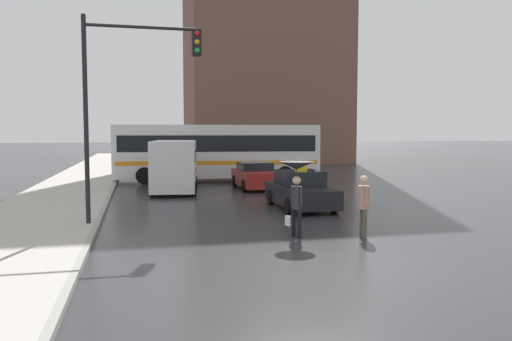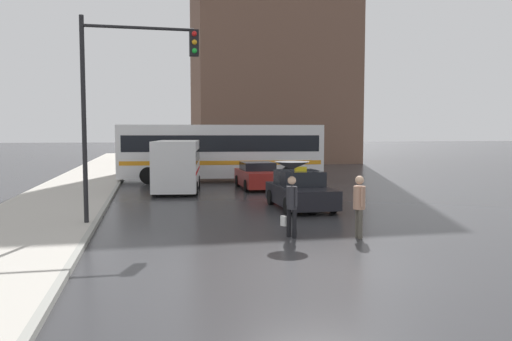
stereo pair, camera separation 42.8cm
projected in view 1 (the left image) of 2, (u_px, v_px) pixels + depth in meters
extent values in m
plane|color=#2D2D30|center=(321.00, 264.00, 10.91)|extent=(300.00, 300.00, 0.00)
cube|color=gray|center=(74.00, 277.00, 9.73)|extent=(0.16, 120.00, 0.14)
cube|color=black|center=(301.00, 195.00, 19.05)|extent=(1.80, 4.02, 0.69)
cube|color=black|center=(299.00, 178.00, 19.19)|extent=(1.58, 1.81, 0.57)
cylinder|color=black|center=(334.00, 204.00, 18.05)|extent=(0.20, 0.60, 0.60)
cylinder|color=black|center=(289.00, 206.00, 17.66)|extent=(0.20, 0.60, 0.60)
cylinder|color=black|center=(311.00, 196.00, 20.47)|extent=(0.20, 0.60, 0.60)
cylinder|color=black|center=(271.00, 197.00, 20.07)|extent=(0.20, 0.60, 0.60)
cube|color=yellow|center=(301.00, 169.00, 18.97)|extent=(0.44, 0.16, 0.16)
cube|color=maroon|center=(256.00, 178.00, 25.74)|extent=(1.80, 4.06, 0.78)
cube|color=black|center=(255.00, 166.00, 25.89)|extent=(1.58, 1.82, 0.42)
cylinder|color=black|center=(278.00, 185.00, 24.74)|extent=(0.20, 0.60, 0.60)
cylinder|color=black|center=(245.00, 186.00, 24.34)|extent=(0.20, 0.60, 0.60)
cylinder|color=black|center=(266.00, 180.00, 27.18)|extent=(0.20, 0.60, 0.60)
cylinder|color=black|center=(235.00, 181.00, 26.78)|extent=(0.20, 0.60, 0.60)
cube|color=white|center=(175.00, 165.00, 24.45)|extent=(2.67, 5.55, 2.33)
cube|color=black|center=(175.00, 156.00, 24.42)|extent=(2.64, 5.13, 0.60)
cube|color=red|center=(175.00, 170.00, 24.47)|extent=(2.67, 5.34, 0.14)
cylinder|color=black|center=(194.00, 188.00, 23.03)|extent=(0.28, 0.65, 0.63)
cylinder|color=black|center=(152.00, 189.00, 22.84)|extent=(0.28, 0.65, 0.63)
cylinder|color=black|center=(195.00, 182.00, 26.21)|extent=(0.28, 0.65, 0.63)
cylinder|color=black|center=(159.00, 182.00, 26.01)|extent=(0.28, 0.65, 0.63)
cube|color=silver|center=(217.00, 151.00, 29.65)|extent=(12.10, 3.69, 3.08)
cube|color=black|center=(217.00, 143.00, 29.62)|extent=(11.51, 3.65, 0.94)
cube|color=orange|center=(217.00, 162.00, 29.70)|extent=(11.75, 3.68, 0.24)
cylinder|color=black|center=(144.00, 176.00, 28.02)|extent=(0.98, 0.38, 0.96)
cylinder|color=black|center=(148.00, 172.00, 30.39)|extent=(0.98, 0.38, 0.96)
cylinder|color=black|center=(285.00, 174.00, 29.07)|extent=(0.98, 0.38, 0.96)
cylinder|color=black|center=(278.00, 171.00, 31.45)|extent=(0.98, 0.38, 0.96)
cylinder|color=black|center=(299.00, 224.00, 13.62)|extent=(0.16, 0.16, 0.79)
cylinder|color=black|center=(293.00, 223.00, 13.79)|extent=(0.16, 0.16, 0.79)
cylinder|color=#28282D|center=(296.00, 198.00, 13.65)|extent=(0.36, 0.36, 0.63)
sphere|color=#DBAD89|center=(297.00, 180.00, 13.62)|extent=(0.23, 0.23, 0.23)
cylinder|color=#28282D|center=(301.00, 197.00, 13.52)|extent=(0.09, 0.09, 0.53)
cylinder|color=#28282D|center=(292.00, 195.00, 13.78)|extent=(0.09, 0.09, 0.53)
cone|color=#232328|center=(297.00, 166.00, 13.59)|extent=(0.96, 0.96, 0.22)
cylinder|color=black|center=(297.00, 178.00, 13.61)|extent=(0.02, 0.02, 0.67)
cube|color=white|center=(288.00, 221.00, 13.86)|extent=(0.17, 0.21, 0.28)
cylinder|color=#4C473D|center=(362.00, 223.00, 13.78)|extent=(0.13, 0.13, 0.80)
cylinder|color=#4C473D|center=(365.00, 224.00, 13.56)|extent=(0.13, 0.13, 0.80)
cylinder|color=tan|center=(364.00, 197.00, 13.62)|extent=(0.34, 0.34, 0.63)
sphere|color=#DBAD89|center=(364.00, 180.00, 13.58)|extent=(0.23, 0.23, 0.23)
cylinder|color=tan|center=(361.00, 195.00, 13.81)|extent=(0.07, 0.07, 0.54)
cylinder|color=tan|center=(367.00, 197.00, 13.42)|extent=(0.07, 0.07, 0.54)
cylinder|color=black|center=(86.00, 122.00, 14.94)|extent=(0.14, 0.14, 6.37)
cylinder|color=black|center=(141.00, 27.00, 15.11)|extent=(3.34, 0.10, 0.10)
cube|color=black|center=(196.00, 43.00, 15.52)|extent=(0.28, 0.28, 0.80)
sphere|color=red|center=(197.00, 33.00, 15.35)|extent=(0.16, 0.16, 0.16)
sphere|color=orange|center=(197.00, 42.00, 15.37)|extent=(0.16, 0.16, 0.16)
sphere|color=green|center=(197.00, 50.00, 15.39)|extent=(0.16, 0.16, 0.16)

